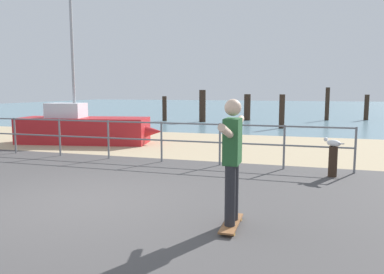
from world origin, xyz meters
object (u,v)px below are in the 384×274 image
(skateboard, at_px, (231,223))
(seagull, at_px, (333,143))
(bollard_short, at_px, (333,162))
(sailboat, at_px, (88,129))
(skateboarder, at_px, (232,154))

(skateboard, bearing_deg, seagull, 67.41)
(bollard_short, bearing_deg, sailboat, 159.32)
(bollard_short, xyz_separation_m, seagull, (-0.01, 0.01, 0.41))
(seagull, bearing_deg, sailboat, 159.35)
(skateboard, height_order, seagull, seagull)
(sailboat, distance_m, skateboarder, 9.04)
(sailboat, distance_m, seagull, 8.30)
(sailboat, xyz_separation_m, skateboarder, (6.29, -6.47, 0.49))
(skateboard, bearing_deg, skateboarder, 90.00)
(skateboard, distance_m, seagull, 3.89)
(sailboat, relative_size, seagull, 13.11)
(skateboard, bearing_deg, bollard_short, 67.16)
(skateboarder, distance_m, bollard_short, 3.89)
(seagull, bearing_deg, bollard_short, -36.61)
(skateboard, height_order, skateboarder, skateboarder)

